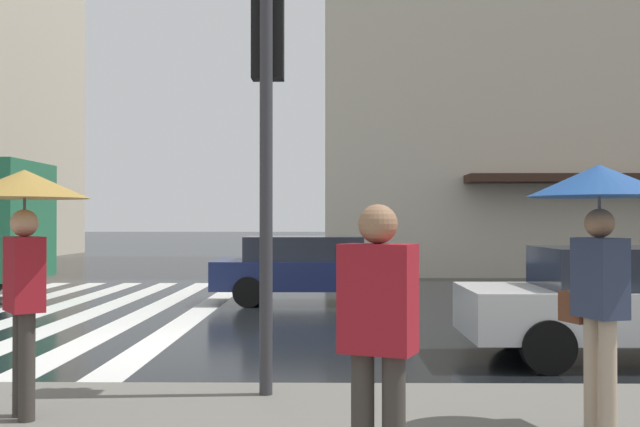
% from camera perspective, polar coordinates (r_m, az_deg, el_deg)
% --- Properties ---
extents(ground_plane, '(220.00, 220.00, 0.00)m').
position_cam_1_polar(ground_plane, '(10.81, -13.26, -9.80)').
color(ground_plane, black).
extents(zebra_crossing, '(13.00, 5.50, 0.01)m').
position_cam_1_polar(zebra_crossing, '(15.29, -18.43, -7.05)').
color(zebra_crossing, silver).
rests_on(zebra_crossing, ground_plane).
extents(traffic_signal_post, '(0.44, 0.30, 3.77)m').
position_cam_1_polar(traffic_signal_post, '(7.09, -4.04, 8.55)').
color(traffic_signal_post, '#333338').
rests_on(traffic_signal_post, sidewalk_pavement).
extents(car_navy, '(1.85, 4.10, 1.41)m').
position_cam_1_polar(car_navy, '(15.89, -0.81, -4.11)').
color(car_navy, navy).
rests_on(car_navy, ground_plane).
extents(car_white, '(1.85, 4.10, 1.41)m').
position_cam_1_polar(car_white, '(10.13, 22.70, -6.08)').
color(car_white, silver).
rests_on(car_white, ground_plane).
extents(pedestrian_with_floral_umbrella, '(1.08, 1.08, 2.01)m').
position_cam_1_polar(pedestrian_with_floral_umbrella, '(6.02, 20.43, -0.06)').
color(pedestrian_with_floral_umbrella, '#2D3851').
rests_on(pedestrian_with_floral_umbrella, sidewalk_pavement).
extents(pedestrian_in_red_jacket, '(0.37, 0.46, 1.68)m').
position_cam_1_polar(pedestrian_in_red_jacket, '(4.19, 4.44, -8.81)').
color(pedestrian_in_red_jacket, maroon).
rests_on(pedestrian_in_red_jacket, sidewalk_pavement).
extents(pedestrian_approaching_kerb, '(1.02, 1.02, 2.00)m').
position_cam_1_polar(pedestrian_approaching_kerb, '(6.48, -21.56, -0.18)').
color(pedestrian_approaching_kerb, maroon).
rests_on(pedestrian_approaching_kerb, sidewalk_pavement).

